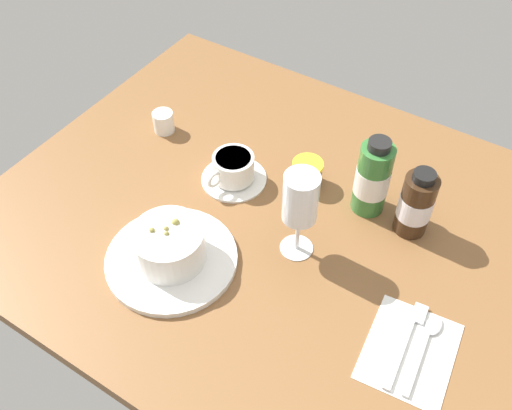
{
  "coord_description": "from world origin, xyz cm",
  "views": [
    {
      "loc": [
        31.43,
        -61.21,
        80.79
      ],
      "look_at": [
        -4.3,
        -4.99,
        7.2
      ],
      "focal_mm": 40.31,
      "sensor_mm": 36.0,
      "label": 1
    }
  ],
  "objects_px": {
    "creamer_jug": "(163,122)",
    "coffee_cup": "(233,170)",
    "porridge_bowl": "(170,249)",
    "jam_jar": "(307,173)",
    "sauce_bottle_brown": "(416,204)",
    "cutlery_setting": "(411,348)",
    "sauce_bottle_green": "(373,178)",
    "wine_glass": "(300,201)"
  },
  "relations": [
    {
      "from": "porridge_bowl",
      "to": "cutlery_setting",
      "type": "distance_m",
      "value": 0.42
    },
    {
      "from": "cutlery_setting",
      "to": "coffee_cup",
      "type": "distance_m",
      "value": 0.47
    },
    {
      "from": "cutlery_setting",
      "to": "coffee_cup",
      "type": "relative_size",
      "value": 1.33
    },
    {
      "from": "porridge_bowl",
      "to": "sauce_bottle_green",
      "type": "height_order",
      "value": "sauce_bottle_green"
    },
    {
      "from": "jam_jar",
      "to": "sauce_bottle_brown",
      "type": "distance_m",
      "value": 0.22
    },
    {
      "from": "porridge_bowl",
      "to": "cutlery_setting",
      "type": "height_order",
      "value": "porridge_bowl"
    },
    {
      "from": "creamer_jug",
      "to": "sauce_bottle_green",
      "type": "relative_size",
      "value": 0.32
    },
    {
      "from": "coffee_cup",
      "to": "sauce_bottle_green",
      "type": "relative_size",
      "value": 0.81
    },
    {
      "from": "porridge_bowl",
      "to": "sauce_bottle_brown",
      "type": "bearing_deg",
      "value": 42.56
    },
    {
      "from": "cutlery_setting",
      "to": "wine_glass",
      "type": "height_order",
      "value": "wine_glass"
    },
    {
      "from": "porridge_bowl",
      "to": "jam_jar",
      "type": "xyz_separation_m",
      "value": [
        0.1,
        0.29,
        -0.01
      ]
    },
    {
      "from": "porridge_bowl",
      "to": "sauce_bottle_green",
      "type": "xyz_separation_m",
      "value": [
        0.23,
        0.3,
        0.04
      ]
    },
    {
      "from": "coffee_cup",
      "to": "porridge_bowl",
      "type": "bearing_deg",
      "value": -84.79
    },
    {
      "from": "sauce_bottle_brown",
      "to": "coffee_cup",
      "type": "bearing_deg",
      "value": -168.37
    },
    {
      "from": "wine_glass",
      "to": "jam_jar",
      "type": "distance_m",
      "value": 0.19
    },
    {
      "from": "jam_jar",
      "to": "sauce_bottle_green",
      "type": "distance_m",
      "value": 0.14
    },
    {
      "from": "sauce_bottle_green",
      "to": "sauce_bottle_brown",
      "type": "height_order",
      "value": "sauce_bottle_green"
    },
    {
      "from": "porridge_bowl",
      "to": "coffee_cup",
      "type": "height_order",
      "value": "porridge_bowl"
    },
    {
      "from": "sauce_bottle_brown",
      "to": "sauce_bottle_green",
      "type": "bearing_deg",
      "value": 175.32
    },
    {
      "from": "jam_jar",
      "to": "wine_glass",
      "type": "bearing_deg",
      "value": -66.99
    },
    {
      "from": "creamer_jug",
      "to": "sauce_bottle_brown",
      "type": "xyz_separation_m",
      "value": [
        0.55,
        0.03,
        0.04
      ]
    },
    {
      "from": "creamer_jug",
      "to": "jam_jar",
      "type": "height_order",
      "value": "jam_jar"
    },
    {
      "from": "creamer_jug",
      "to": "sauce_bottle_brown",
      "type": "height_order",
      "value": "sauce_bottle_brown"
    },
    {
      "from": "porridge_bowl",
      "to": "jam_jar",
      "type": "bearing_deg",
      "value": 70.27
    },
    {
      "from": "wine_glass",
      "to": "sauce_bottle_brown",
      "type": "xyz_separation_m",
      "value": [
        0.15,
        0.15,
        -0.06
      ]
    },
    {
      "from": "sauce_bottle_green",
      "to": "sauce_bottle_brown",
      "type": "relative_size",
      "value": 1.16
    },
    {
      "from": "wine_glass",
      "to": "sauce_bottle_brown",
      "type": "relative_size",
      "value": 1.27
    },
    {
      "from": "wine_glass",
      "to": "sauce_bottle_green",
      "type": "bearing_deg",
      "value": 68.54
    },
    {
      "from": "creamer_jug",
      "to": "sauce_bottle_brown",
      "type": "bearing_deg",
      "value": 2.68
    },
    {
      "from": "sauce_bottle_green",
      "to": "creamer_jug",
      "type": "bearing_deg",
      "value": -175.92
    },
    {
      "from": "jam_jar",
      "to": "creamer_jug",
      "type": "bearing_deg",
      "value": -175.73
    },
    {
      "from": "cutlery_setting",
      "to": "sauce_bottle_brown",
      "type": "xyz_separation_m",
      "value": [
        -0.1,
        0.23,
        0.06
      ]
    },
    {
      "from": "creamer_jug",
      "to": "coffee_cup",
      "type": "bearing_deg",
      "value": -11.93
    },
    {
      "from": "porridge_bowl",
      "to": "wine_glass",
      "type": "xyz_separation_m",
      "value": [
        0.17,
        0.14,
        0.09
      ]
    },
    {
      "from": "cutlery_setting",
      "to": "sauce_bottle_green",
      "type": "bearing_deg",
      "value": 128.17
    },
    {
      "from": "porridge_bowl",
      "to": "sauce_bottle_green",
      "type": "relative_size",
      "value": 1.41
    },
    {
      "from": "wine_glass",
      "to": "porridge_bowl",
      "type": "bearing_deg",
      "value": -140.07
    },
    {
      "from": "wine_glass",
      "to": "jam_jar",
      "type": "bearing_deg",
      "value": 113.01
    },
    {
      "from": "cutlery_setting",
      "to": "jam_jar",
      "type": "relative_size",
      "value": 2.93
    },
    {
      "from": "jam_jar",
      "to": "cutlery_setting",
      "type": "bearing_deg",
      "value": -36.14
    },
    {
      "from": "wine_glass",
      "to": "sauce_bottle_brown",
      "type": "height_order",
      "value": "wine_glass"
    },
    {
      "from": "coffee_cup",
      "to": "cutlery_setting",
      "type": "bearing_deg",
      "value": -19.93
    }
  ]
}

